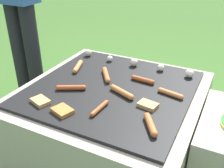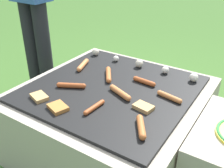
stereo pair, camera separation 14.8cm
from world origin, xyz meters
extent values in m
plane|color=#3D6628|center=(0.00, 0.00, 0.00)|extent=(14.00, 14.00, 0.00)
cube|color=#A89E8C|center=(0.00, 0.00, 0.22)|extent=(0.99, 0.99, 0.44)
cube|color=black|center=(0.00, 0.00, 0.45)|extent=(0.87, 0.87, 0.02)
cylinder|color=black|center=(-0.96, 0.26, 0.40)|extent=(0.12, 0.12, 0.80)
cylinder|color=black|center=(-0.82, 0.26, 0.40)|extent=(0.12, 0.12, 0.80)
cylinder|color=#C6753D|center=(-0.31, 0.12, 0.47)|extent=(0.08, 0.15, 0.03)
sphere|color=#C6753D|center=(-0.33, 0.19, 0.47)|extent=(0.03, 0.03, 0.03)
sphere|color=#C6753D|center=(-0.29, 0.06, 0.47)|extent=(0.03, 0.03, 0.03)
cylinder|color=#A34C23|center=(0.13, 0.14, 0.47)|extent=(0.12, 0.04, 0.03)
sphere|color=#A34C23|center=(0.19, 0.13, 0.47)|extent=(0.03, 0.03, 0.03)
sphere|color=#A34C23|center=(0.07, 0.14, 0.47)|extent=(0.03, 0.03, 0.03)
cylinder|color=#A34C23|center=(-0.19, -0.13, 0.47)|extent=(0.14, 0.09, 0.03)
sphere|color=#A34C23|center=(-0.13, -0.10, 0.47)|extent=(0.03, 0.03, 0.03)
sphere|color=#A34C23|center=(-0.25, -0.17, 0.47)|extent=(0.03, 0.03, 0.03)
cylinder|color=#C6753D|center=(0.09, -0.05, 0.47)|extent=(0.15, 0.08, 0.03)
sphere|color=#C6753D|center=(0.02, -0.02, 0.47)|extent=(0.03, 0.03, 0.03)
sphere|color=#C6753D|center=(0.15, -0.08, 0.47)|extent=(0.03, 0.03, 0.03)
cylinder|color=#B7602D|center=(0.32, -0.26, 0.47)|extent=(0.10, 0.13, 0.03)
sphere|color=#B7602D|center=(0.36, -0.31, 0.47)|extent=(0.03, 0.03, 0.03)
sphere|color=#B7602D|center=(0.28, -0.20, 0.47)|extent=(0.03, 0.03, 0.03)
cylinder|color=#A34C23|center=(0.05, -0.24, 0.47)|extent=(0.03, 0.13, 0.02)
sphere|color=#A34C23|center=(0.06, -0.17, 0.47)|extent=(0.02, 0.02, 0.02)
sphere|color=#A34C23|center=(0.05, -0.30, 0.47)|extent=(0.02, 0.02, 0.02)
cylinder|color=#C6753D|center=(0.32, 0.06, 0.47)|extent=(0.13, 0.05, 0.03)
sphere|color=#C6753D|center=(0.39, 0.04, 0.47)|extent=(0.03, 0.03, 0.03)
sphere|color=#C6753D|center=(0.26, 0.07, 0.47)|extent=(0.03, 0.03, 0.03)
cylinder|color=#B7602D|center=(-0.09, 0.10, 0.47)|extent=(0.12, 0.15, 0.03)
sphere|color=#B7602D|center=(-0.14, 0.16, 0.47)|extent=(0.03, 0.03, 0.03)
sphere|color=#B7602D|center=(-0.04, 0.03, 0.47)|extent=(0.03, 0.03, 0.03)
cube|color=tan|center=(-0.25, -0.31, 0.47)|extent=(0.11, 0.10, 0.02)
cube|color=tan|center=(0.25, -0.10, 0.47)|extent=(0.10, 0.08, 0.02)
cube|color=#B27033|center=(-0.10, -0.34, 0.47)|extent=(0.12, 0.10, 0.02)
sphere|color=beige|center=(-0.37, 0.34, 0.48)|extent=(0.05, 0.05, 0.05)
sphere|color=silver|center=(-0.18, 0.33, 0.48)|extent=(0.04, 0.04, 0.04)
sphere|color=beige|center=(0.00, 0.33, 0.48)|extent=(0.05, 0.05, 0.05)
sphere|color=silver|center=(0.18, 0.33, 0.48)|extent=(0.05, 0.05, 0.05)
sphere|color=silver|center=(0.37, 0.32, 0.48)|extent=(0.05, 0.05, 0.05)
camera|label=1|loc=(0.59, -1.17, 1.18)|focal=42.00mm
camera|label=2|loc=(0.72, -1.10, 1.18)|focal=42.00mm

